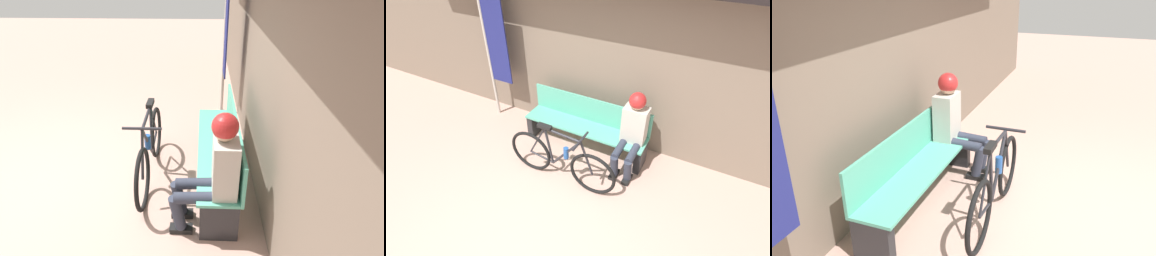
% 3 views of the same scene
% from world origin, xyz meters
% --- Properties ---
extents(ground_plane, '(24.00, 24.00, 0.00)m').
position_xyz_m(ground_plane, '(0.00, 0.00, 0.00)').
color(ground_plane, tan).
extents(storefront_wall, '(12.00, 0.56, 3.20)m').
position_xyz_m(storefront_wall, '(0.00, 2.29, 1.66)').
color(storefront_wall, '#756656').
rests_on(storefront_wall, ground_plane).
extents(park_bench_near, '(1.95, 0.42, 0.83)m').
position_xyz_m(park_bench_near, '(-0.27, 1.87, 0.40)').
color(park_bench_near, '#51A88E').
rests_on(park_bench_near, ground_plane).
extents(bicycle, '(1.64, 0.40, 0.89)m').
position_xyz_m(bicycle, '(-0.25, 1.04, 0.37)').
color(bicycle, black).
rests_on(bicycle, ground_plane).
extents(person_seated, '(0.34, 0.62, 1.22)m').
position_xyz_m(person_seated, '(0.49, 1.75, 0.70)').
color(person_seated, '#2D3342').
rests_on(person_seated, ground_plane).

